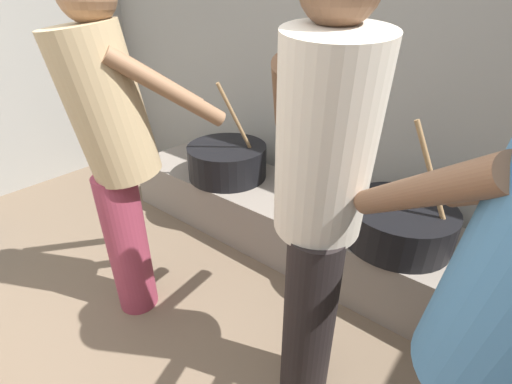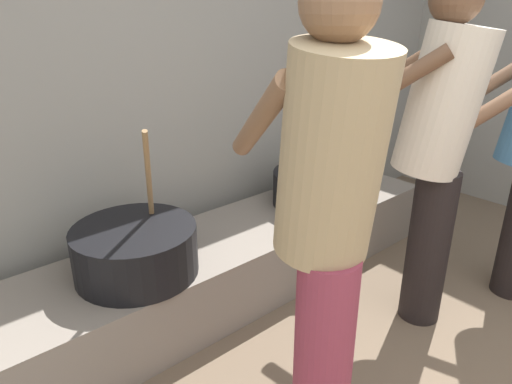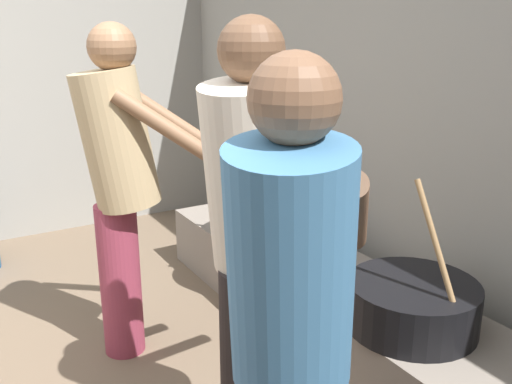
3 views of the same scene
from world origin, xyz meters
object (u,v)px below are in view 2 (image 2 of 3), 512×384
at_px(cooking_pot_main, 318,188).
at_px(cook_in_cream_shirt, 437,139).
at_px(cook_in_tan_shirt, 328,210).
at_px(cooking_pot_secondary, 136,250).

height_order(cooking_pot_main, cook_in_cream_shirt, cook_in_cream_shirt).
bearing_deg(cooking_pot_main, cook_in_tan_shirt, -138.15).
bearing_deg(cook_in_cream_shirt, cooking_pot_secondary, 146.55).
distance_m(cooking_pot_main, cook_in_tan_shirt, 1.43).
bearing_deg(cook_in_cream_shirt, cooking_pot_main, 83.97).
distance_m(cooking_pot_main, cooking_pot_secondary, 1.22).
bearing_deg(cook_in_tan_shirt, cooking_pot_secondary, 102.51).
distance_m(cooking_pot_main, cook_in_cream_shirt, 0.88).
xyz_separation_m(cooking_pot_main, cooking_pot_secondary, (-1.22, 0.01, 0.01)).
xyz_separation_m(cooking_pot_secondary, cook_in_cream_shirt, (1.14, -0.75, 0.46)).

